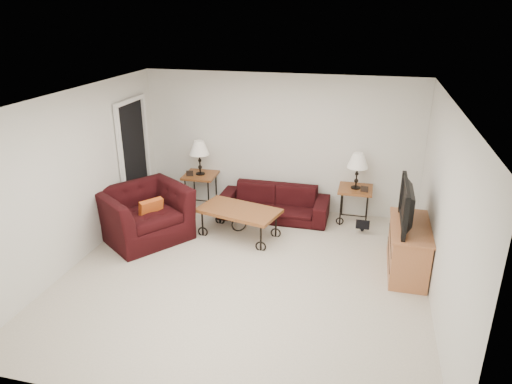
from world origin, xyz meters
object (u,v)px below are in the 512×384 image
side_table_right (354,205)px  tv_stand (408,249)px  armchair (144,214)px  backpack (363,219)px  lamp_left (200,158)px  sofa (274,203)px  television (412,205)px  coffee_table (239,223)px  lamp_right (357,171)px  side_table_left (201,190)px

side_table_right → tv_stand: size_ratio=0.52×
armchair → backpack: 3.63m
lamp_left → tv_stand: 4.02m
sofa → lamp_left: (-1.44, 0.18, 0.68)m
television → sofa: bearing=-121.3°
sofa → coffee_table: (-0.40, -0.87, -0.04)m
tv_stand → side_table_right: bearing=118.3°
side_table_right → lamp_left: (-2.85, 0.00, 0.65)m
coffee_table → backpack: bearing=18.6°
lamp_right → television: size_ratio=0.59×
side_table_left → armchair: size_ratio=0.49×
coffee_table → backpack: size_ratio=2.94×
tv_stand → lamp_right: bearing=118.3°
side_table_right → side_table_left: bearing=180.0°
sofa → armchair: armchair is taller
sofa → side_table_left: (-1.44, 0.18, 0.04)m
sofa → tv_stand: (2.23, -1.35, 0.08)m
armchair → side_table_left: bearing=19.5°
side_table_left → backpack: 3.05m
lamp_left → sofa: bearing=-7.1°
sofa → lamp_right: (1.41, 0.18, 0.66)m
television → backpack: 1.54m
lamp_right → armchair: lamp_right is taller
television → backpack: television is taller
side_table_right → television: (0.80, -1.53, 0.71)m
lamp_left → lamp_right: bearing=0.0°
side_table_right → television: 1.87m
armchair → backpack: armchair is taller
lamp_left → tv_stand: size_ratio=0.54×
side_table_right → lamp_right: lamp_right is taller
side_table_left → lamp_left: size_ratio=1.00×
sofa → coffee_table: size_ratio=1.50×
lamp_right → coffee_table: 2.20m
sofa → television: (2.21, -1.35, 0.74)m
sofa → backpack: sofa is taller
side_table_right → backpack: bearing=-65.5°
sofa → tv_stand: 2.61m
sofa → armchair: 2.28m
side_table_right → armchair: 3.60m
side_table_left → television: size_ratio=0.60×
lamp_left → backpack: size_ratio=1.46×
backpack → lamp_left: bearing=161.3°
coffee_table → tv_stand: (2.63, -0.48, 0.12)m
armchair → lamp_left: bearing=19.5°
coffee_table → television: 2.77m
sofa → lamp_right: bearing=7.3°
lamp_right → television: 1.73m
side_table_left → backpack: side_table_left is taller
armchair → tv_stand: size_ratio=1.09×
side_table_left → lamp_left: (0.00, 0.00, 0.64)m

